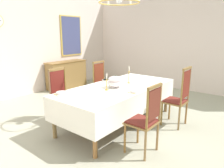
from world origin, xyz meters
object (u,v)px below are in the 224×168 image
object	(u,v)px
spoon_primary	(55,95)
framed_painting	(71,36)
spoon_secondary	(130,93)
chair_south_b	(179,97)
dining_table	(118,90)
chair_south_a	(146,118)
bowl_far_left	(106,80)
sideboard	(67,74)
candlestick_west	(107,84)
candlestick_east	(129,76)
chair_north_a	(62,94)
soup_tureen	(115,82)
chandelier	(119,2)
bowl_near_right	(134,91)
bowl_near_left	(61,93)
chair_north_b	(102,83)

from	to	relation	value
spoon_primary	framed_painting	bearing A→B (deg)	58.77
spoon_secondary	framed_painting	bearing A→B (deg)	50.25
chair_south_b	spoon_primary	xyz separation A→B (m)	(-1.80, 1.50, 0.18)
dining_table	framed_painting	bearing A→B (deg)	62.95
chair_south_a	bowl_far_left	world-z (taller)	chair_south_a
sideboard	framed_painting	bearing A→B (deg)	-152.66
chair_south_a	chair_south_b	size ratio (longest dim) A/B	0.92
chair_south_b	candlestick_west	size ratio (longest dim) A/B	3.79
candlestick_east	framed_painting	xyz separation A→B (m)	(1.36, 3.39, 0.80)
candlestick_east	bowl_far_left	bearing A→B (deg)	110.17
chair_south_a	spoon_secondary	bearing A→B (deg)	55.71
chair_north_a	bowl_far_left	size ratio (longest dim) A/B	6.08
chair_south_b	soup_tureen	distance (m)	1.28
chair_south_a	spoon_secondary	world-z (taller)	chair_south_a
candlestick_west	chandelier	world-z (taller)	chandelier
candlestick_east	spoon_secondary	bearing A→B (deg)	-144.69
chair_south_a	candlestick_west	bearing A→B (deg)	74.76
chair_south_a	chandelier	world-z (taller)	chandelier
bowl_near_right	bowl_near_left	bearing A→B (deg)	133.38
chair_south_a	chandelier	distance (m)	2.15
chair_north_a	framed_painting	bearing A→B (deg)	-134.70
sideboard	chandelier	xyz separation A→B (m)	(-1.24, -3.13, 1.92)
chair_north_a	bowl_near_left	size ratio (longest dim) A/B	5.98
chair_south_b	chandelier	bearing A→B (deg)	122.72
chair_north_b	soup_tureen	world-z (taller)	chair_north_b
candlestick_west	sideboard	size ratio (longest dim) A/B	0.22
chair_north_a	framed_painting	world-z (taller)	framed_painting
dining_table	bowl_far_left	world-z (taller)	bowl_far_left
chair_south_a	chair_south_b	bearing A→B (deg)	-0.25
chair_north_b	chair_north_a	bearing A→B (deg)	0.03
chair_north_a	spoon_secondary	world-z (taller)	chair_north_a
spoon_secondary	soup_tureen	bearing A→B (deg)	58.17
soup_tureen	bowl_near_left	xyz separation A→B (m)	(-0.94, 0.47, -0.10)
dining_table	spoon_secondary	bearing A→B (deg)	-120.48
chair_north_b	candlestick_east	bearing A→B (deg)	74.46
dining_table	chair_south_b	distance (m)	1.19
chair_south_a	candlestick_west	size ratio (longest dim) A/B	3.50
dining_table	spoon_primary	xyz separation A→B (m)	(-1.16, 0.50, 0.08)
candlestick_west	sideboard	xyz separation A→B (m)	(1.60, 3.13, -0.45)
chair_north_b	framed_painting	bearing A→B (deg)	-114.45
candlestick_east	soup_tureen	bearing A→B (deg)	180.00
chair_north_b	candlestick_east	world-z (taller)	candlestick_east
bowl_near_right	dining_table	bearing A→B (deg)	72.55
chair_south_b	soup_tureen	world-z (taller)	chair_south_b
framed_painting	bowl_near_left	bearing A→B (deg)	-133.56
framed_painting	chair_north_a	bearing A→B (deg)	-134.70
sideboard	spoon_primary	bearing A→B (deg)	47.70
candlestick_east	spoon_secondary	world-z (taller)	candlestick_east
dining_table	chandelier	xyz separation A→B (m)	(-0.00, -0.00, 1.66)
spoon_primary	chandelier	size ratio (longest dim) A/B	0.23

